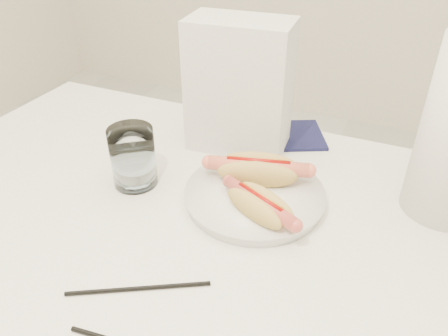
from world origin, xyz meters
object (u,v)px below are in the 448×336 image
at_px(hotdog_right, 260,205).
at_px(water_glass, 133,157).
at_px(plate, 254,197).
at_px(hotdog_left, 258,170).
at_px(table, 194,248).
at_px(napkin_box, 239,87).

height_order(hotdog_right, water_glass, water_glass).
bearing_deg(plate, hotdog_left, 102.56).
bearing_deg(plate, table, -128.24).
xyz_separation_m(hotdog_left, water_glass, (-0.22, -0.07, 0.01)).
distance_m(table, hotdog_left, 0.18).
distance_m(water_glass, napkin_box, 0.25).
relative_size(hotdog_right, water_glass, 1.29).
bearing_deg(plate, napkin_box, 120.61).
relative_size(plate, water_glass, 2.10).
relative_size(hotdog_right, napkin_box, 0.55).
distance_m(hotdog_right, napkin_box, 0.28).
xyz_separation_m(plate, water_glass, (-0.22, -0.04, 0.05)).
bearing_deg(table, napkin_box, 95.75).
bearing_deg(hotdog_left, plate, -92.49).
bearing_deg(hotdog_right, napkin_box, 145.21).
relative_size(table, water_glass, 10.56).
bearing_deg(plate, water_glass, -170.95).
xyz_separation_m(water_glass, napkin_box, (0.12, 0.21, 0.08)).
bearing_deg(table, water_glass, 158.37).
height_order(plate, hotdog_left, hotdog_left).
distance_m(hotdog_left, hotdog_right, 0.10).
bearing_deg(table, hotdog_right, 21.88).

